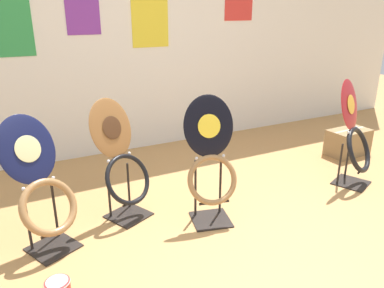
{
  "coord_description": "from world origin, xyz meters",
  "views": [
    {
      "loc": [
        -1.32,
        -1.42,
        1.51
      ],
      "look_at": [
        -0.11,
        0.93,
        0.55
      ],
      "focal_mm": 35.0,
      "sensor_mm": 36.0,
      "label": 1
    }
  ],
  "objects_px": {
    "toilet_seat_display_crimson_swirl": "(355,137)",
    "storage_box": "(348,142)",
    "toilet_seat_display_jazz_black": "(211,160)",
    "toilet_seat_display_navy_moon": "(42,190)",
    "toilet_seat_display_woodgrain": "(121,163)"
  },
  "relations": [
    {
      "from": "toilet_seat_display_crimson_swirl",
      "to": "storage_box",
      "type": "bearing_deg",
      "value": 42.6
    },
    {
      "from": "toilet_seat_display_navy_moon",
      "to": "toilet_seat_display_crimson_swirl",
      "type": "height_order",
      "value": "toilet_seat_display_crimson_swirl"
    },
    {
      "from": "toilet_seat_display_crimson_swirl",
      "to": "storage_box",
      "type": "distance_m",
      "value": 0.82
    },
    {
      "from": "toilet_seat_display_jazz_black",
      "to": "storage_box",
      "type": "height_order",
      "value": "toilet_seat_display_jazz_black"
    },
    {
      "from": "toilet_seat_display_woodgrain",
      "to": "storage_box",
      "type": "height_order",
      "value": "toilet_seat_display_woodgrain"
    },
    {
      "from": "toilet_seat_display_woodgrain",
      "to": "toilet_seat_display_crimson_swirl",
      "type": "relative_size",
      "value": 0.96
    },
    {
      "from": "toilet_seat_display_navy_moon",
      "to": "storage_box",
      "type": "height_order",
      "value": "toilet_seat_display_navy_moon"
    },
    {
      "from": "toilet_seat_display_navy_moon",
      "to": "storage_box",
      "type": "xyz_separation_m",
      "value": [
        3.14,
        0.29,
        -0.28
      ]
    },
    {
      "from": "toilet_seat_display_jazz_black",
      "to": "storage_box",
      "type": "relative_size",
      "value": 2.0
    },
    {
      "from": "toilet_seat_display_crimson_swirl",
      "to": "toilet_seat_display_jazz_black",
      "type": "bearing_deg",
      "value": 178.18
    },
    {
      "from": "toilet_seat_display_navy_moon",
      "to": "toilet_seat_display_crimson_swirl",
      "type": "xyz_separation_m",
      "value": [
        2.58,
        -0.23,
        0.02
      ]
    },
    {
      "from": "storage_box",
      "to": "toilet_seat_display_woodgrain",
      "type": "bearing_deg",
      "value": -177.26
    },
    {
      "from": "toilet_seat_display_jazz_black",
      "to": "toilet_seat_display_crimson_swirl",
      "type": "height_order",
      "value": "toilet_seat_display_crimson_swirl"
    },
    {
      "from": "toilet_seat_display_woodgrain",
      "to": "toilet_seat_display_navy_moon",
      "type": "relative_size",
      "value": 1.01
    },
    {
      "from": "toilet_seat_display_woodgrain",
      "to": "toilet_seat_display_crimson_swirl",
      "type": "height_order",
      "value": "toilet_seat_display_crimson_swirl"
    }
  ]
}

